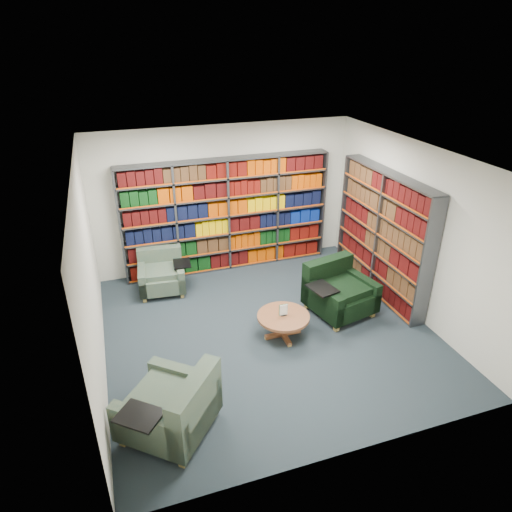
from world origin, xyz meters
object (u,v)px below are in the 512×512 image
object	(u,v)px
chair_green_right	(337,292)
chair_teal_left	(161,274)
coffee_table	(283,320)
chair_teal_front	(175,410)

from	to	relation	value
chair_green_right	chair_teal_left	bearing A→B (deg)	148.33
chair_green_right	coffee_table	bearing A→B (deg)	-160.05
chair_green_right	coffee_table	world-z (taller)	chair_green_right
chair_teal_left	coffee_table	xyz separation A→B (m)	(1.58, -2.08, 0.01)
coffee_table	chair_green_right	bearing A→B (deg)	19.95
chair_teal_left	coffee_table	bearing A→B (deg)	-52.89
chair_teal_left	chair_green_right	size ratio (longest dim) A/B	0.81
chair_teal_left	chair_green_right	bearing A→B (deg)	-31.67
chair_teal_left	chair_green_right	distance (m)	3.18
chair_teal_front	coffee_table	world-z (taller)	chair_teal_front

